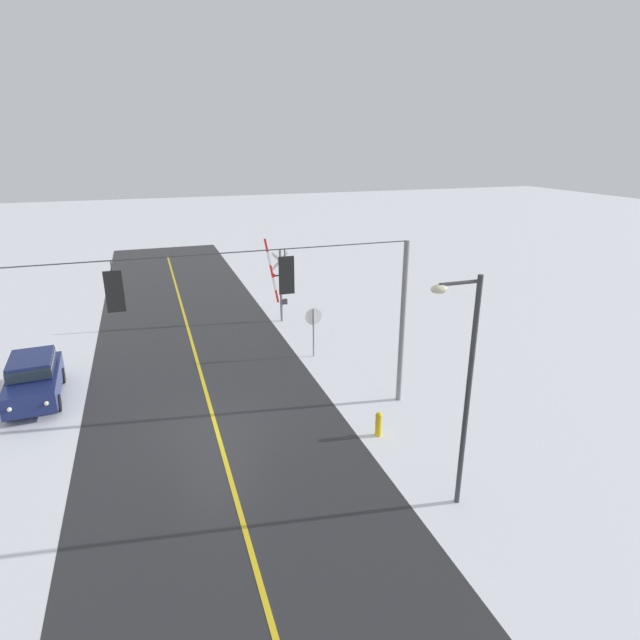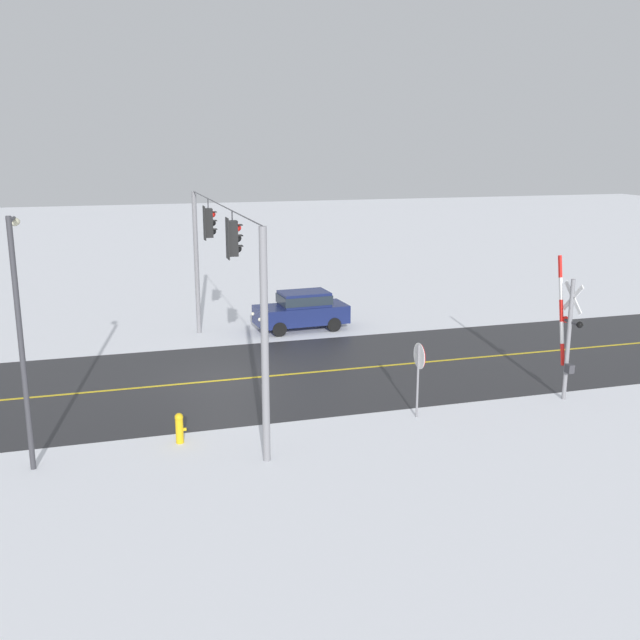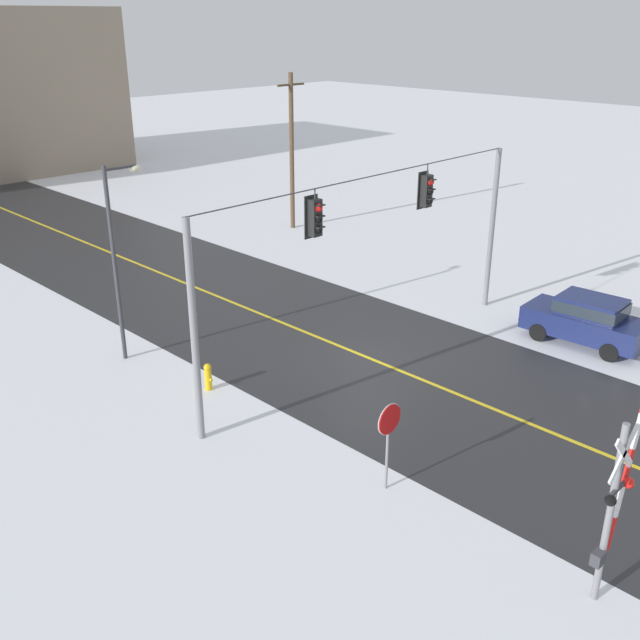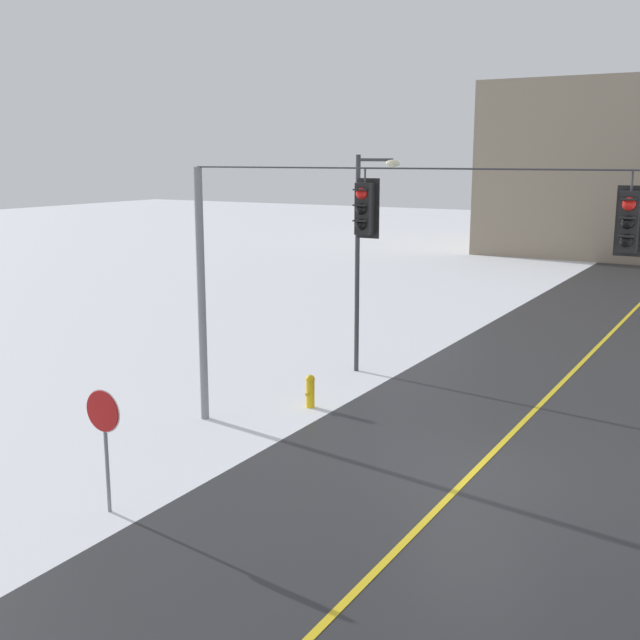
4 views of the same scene
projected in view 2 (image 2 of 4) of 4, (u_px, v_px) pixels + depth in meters
name	position (u px, v px, depth m)	size (l,w,h in m)	color
ground_plane	(225.00, 380.00, 25.85)	(160.00, 160.00, 0.00)	white
road_asphalt	(45.00, 396.00, 24.20)	(9.00, 80.00, 0.01)	#28282B
lane_centre_line	(45.00, 396.00, 24.20)	(0.14, 72.00, 0.01)	gold
signal_span	(221.00, 267.00, 24.92)	(14.20, 0.47, 6.22)	gray
stop_sign	(419.00, 363.00, 22.00)	(0.80, 0.09, 2.35)	gray
railroad_crossing	(568.00, 331.00, 23.50)	(1.35, 0.31, 4.66)	gray
parked_car_navy	(302.00, 309.00, 32.71)	(2.01, 4.28, 1.74)	navy
streetlamp_near	(20.00, 320.00, 18.10)	(1.39, 0.28, 6.50)	#38383D
fire_hydrant	(179.00, 427.00, 20.35)	(0.24, 0.31, 0.88)	gold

